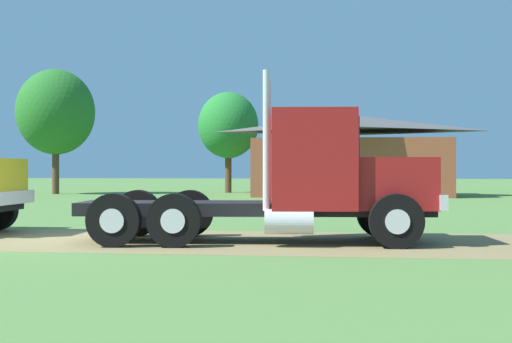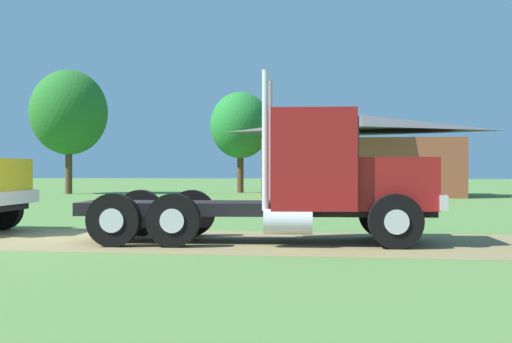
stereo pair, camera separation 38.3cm
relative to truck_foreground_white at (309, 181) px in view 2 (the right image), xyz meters
The scene contains 6 objects.
ground_plane 5.39m from the truck_foreground_white, behind, with size 200.00×200.00×0.00m, color #56803C.
dirt_track 5.39m from the truck_foreground_white, behind, with size 120.00×5.00×0.01m, color olive.
truck_foreground_white is the anchor object (origin of this frame).
shed_building 27.21m from the truck_foreground_white, 87.83° to the left, with size 12.07×7.66×4.85m.
tree_left 32.91m from the truck_foreground_white, 122.70° to the left, with size 4.97×4.97×8.00m.
tree_mid 32.30m from the truck_foreground_white, 102.74° to the left, with size 4.08×4.08×6.81m.
Camera 2 is at (6.41, -15.34, 1.62)m, focal length 49.30 mm.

